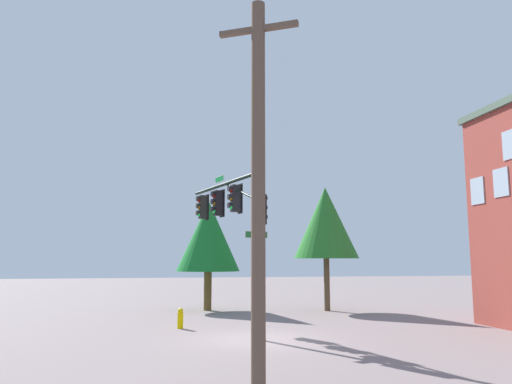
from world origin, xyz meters
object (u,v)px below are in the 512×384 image
signal_pole_assembly (233,213)px  tree_far (326,223)px  utility_pole (258,187)px  tree_mid (208,236)px  fire_hydrant (180,318)px

signal_pole_assembly → tree_far: bearing=-43.0°
signal_pole_assembly → utility_pole: (-9.73, 0.89, -0.39)m
utility_pole → tree_mid: utility_pole is taller
signal_pole_assembly → fire_hydrant: size_ratio=8.33×
signal_pole_assembly → tree_mid: bearing=1.2°
utility_pole → tree_far: 18.10m
signal_pole_assembly → tree_far: tree_far is taller
tree_far → tree_mid: bearing=77.3°
utility_pole → tree_mid: 18.06m
tree_mid → fire_hydrant: bearing=165.6°
utility_pole → tree_mid: size_ratio=1.37×
signal_pole_assembly → tree_far: 9.35m
utility_pole → fire_hydrant: (11.01, 1.09, -3.94)m
signal_pole_assembly → utility_pole: bearing=174.8°
fire_hydrant → tree_mid: tree_mid is taller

